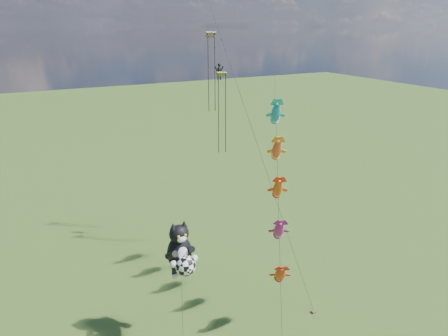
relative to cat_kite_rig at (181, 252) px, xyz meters
name	(u,v)px	position (x,y,z in m)	size (l,w,h in m)	color
cat_kite_rig	(181,252)	(0.00, 0.00, 0.00)	(2.50, 4.08, 10.99)	brown
fish_windsock_rig	(278,189)	(9.53, 0.87, 3.17)	(7.71, 14.09, 20.63)	brown
parafoil_rig	(221,78)	(9.37, 11.76, 11.48)	(3.40, 17.35, 26.86)	brown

